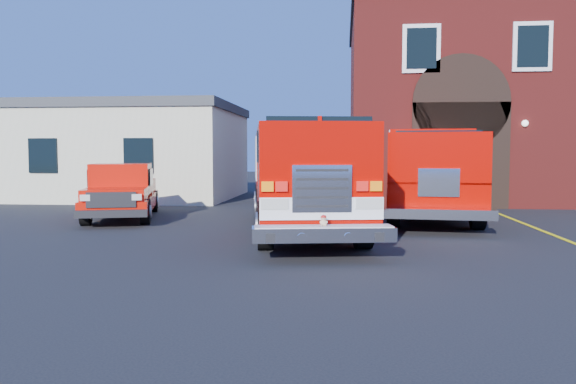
# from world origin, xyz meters

# --- Properties ---
(ground) EXTENTS (100.00, 100.00, 0.00)m
(ground) POSITION_xyz_m (0.00, 0.00, 0.00)
(ground) COLOR black
(ground) RESTS_ON ground
(parking_stripe_near) EXTENTS (0.12, 3.00, 0.01)m
(parking_stripe_near) POSITION_xyz_m (6.50, 1.00, 0.00)
(parking_stripe_near) COLOR yellow
(parking_stripe_near) RESTS_ON ground
(parking_stripe_mid) EXTENTS (0.12, 3.00, 0.01)m
(parking_stripe_mid) POSITION_xyz_m (6.50, 4.00, 0.00)
(parking_stripe_mid) COLOR yellow
(parking_stripe_mid) RESTS_ON ground
(parking_stripe_far) EXTENTS (0.12, 3.00, 0.01)m
(parking_stripe_far) POSITION_xyz_m (6.50, 7.00, 0.00)
(parking_stripe_far) COLOR yellow
(parking_stripe_far) RESTS_ON ground
(fire_station) EXTENTS (15.20, 10.20, 8.45)m
(fire_station) POSITION_xyz_m (8.99, 13.98, 4.25)
(fire_station) COLOR maroon
(fire_station) RESTS_ON ground
(side_building) EXTENTS (10.20, 8.20, 4.35)m
(side_building) POSITION_xyz_m (-9.00, 13.00, 2.20)
(side_building) COLOR beige
(side_building) RESTS_ON ground
(fire_engine) EXTENTS (4.07, 9.61, 2.87)m
(fire_engine) POSITION_xyz_m (0.00, 2.54, 1.49)
(fire_engine) COLOR black
(fire_engine) RESTS_ON ground
(pickup_truck) EXTENTS (3.29, 5.72, 1.77)m
(pickup_truck) POSITION_xyz_m (-5.94, 4.68, 0.84)
(pickup_truck) COLOR black
(pickup_truck) RESTS_ON ground
(secondary_truck) EXTENTS (3.53, 9.00, 2.85)m
(secondary_truck) POSITION_xyz_m (3.97, 6.17, 1.55)
(secondary_truck) COLOR black
(secondary_truck) RESTS_ON ground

